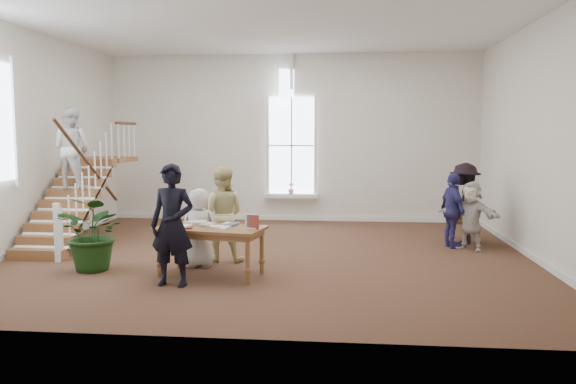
# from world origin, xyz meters

# --- Properties ---
(ground) EXTENTS (10.00, 10.00, 0.00)m
(ground) POSITION_xyz_m (0.00, 0.00, 0.00)
(ground) COLOR #492C1D
(ground) RESTS_ON ground
(room_shell) EXTENTS (10.49, 10.00, 10.00)m
(room_shell) POSITION_xyz_m (-0.00, 4.39, 0.40)
(room_shell) COLOR silver
(room_shell) RESTS_ON ground
(staircase) EXTENTS (1.10, 4.10, 2.92)m
(staircase) POSITION_xyz_m (-4.34, 0.75, 1.62)
(staircase) COLOR brown
(staircase) RESTS_ON ground
(library_table) EXTENTS (1.90, 1.20, 0.88)m
(library_table) POSITION_xyz_m (-0.81, -1.66, 0.74)
(library_table) COLOR brown
(library_table) RESTS_ON ground
(police_officer) EXTENTS (0.75, 0.53, 1.92)m
(police_officer) POSITION_xyz_m (-1.25, -2.32, 0.96)
(police_officer) COLOR black
(police_officer) RESTS_ON ground
(elderly_woman) EXTENTS (0.72, 0.50, 1.41)m
(elderly_woman) POSITION_xyz_m (-1.15, -1.07, 0.71)
(elderly_woman) COLOR beige
(elderly_woman) RESTS_ON ground
(person_yellow) EXTENTS (0.87, 0.68, 1.77)m
(person_yellow) POSITION_xyz_m (-0.85, -0.57, 0.88)
(person_yellow) COLOR #D2C683
(person_yellow) RESTS_ON ground
(woman_cluster_a) EXTENTS (0.62, 0.98, 1.56)m
(woman_cluster_a) POSITION_xyz_m (3.67, 1.11, 0.78)
(woman_cluster_a) COLOR navy
(woman_cluster_a) RESTS_ON ground
(woman_cluster_b) EXTENTS (1.06, 1.30, 1.75)m
(woman_cluster_b) POSITION_xyz_m (4.00, 1.56, 0.88)
(woman_cluster_b) COLOR black
(woman_cluster_b) RESTS_ON ground
(woman_cluster_c) EXTENTS (1.29, 1.14, 1.41)m
(woman_cluster_c) POSITION_xyz_m (4.00, 0.91, 0.71)
(woman_cluster_c) COLOR beige
(woman_cluster_c) RESTS_ON ground
(floor_plant) EXTENTS (1.41, 1.30, 1.31)m
(floor_plant) POSITION_xyz_m (-2.88, -1.51, 0.66)
(floor_plant) COLOR #163611
(floor_plant) RESTS_ON ground
(side_chair) EXTENTS (0.51, 0.51, 0.90)m
(side_chair) POSITION_xyz_m (4.03, 1.98, 0.50)
(side_chair) COLOR #3B1D10
(side_chair) RESTS_ON ground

